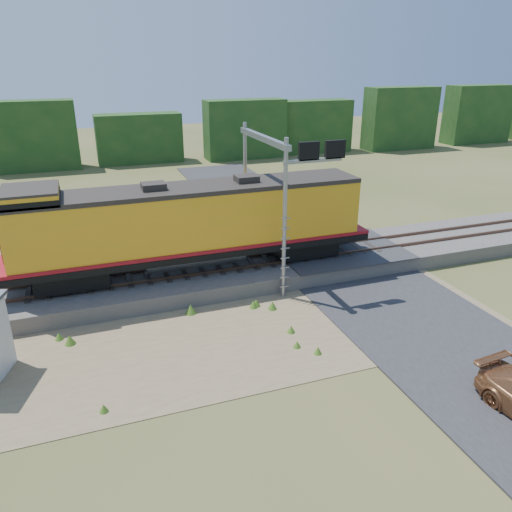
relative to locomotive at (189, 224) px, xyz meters
name	(u,v)px	position (x,y,z in m)	size (l,w,h in m)	color
ground	(258,338)	(1.41, -6.00, -3.27)	(140.00, 140.00, 0.00)	#475123
ballast	(218,274)	(1.41, 0.00, -2.87)	(70.00, 5.00, 0.80)	slate
rails	(218,265)	(1.41, 0.00, -2.39)	(70.00, 1.54, 0.16)	brown
dirt_shoulder	(208,340)	(-0.59, -5.50, -3.26)	(26.00, 8.00, 0.03)	#8C7754
road	(392,302)	(8.41, -5.26, -3.19)	(7.00, 66.00, 0.86)	#38383A
tree_line_north	(135,135)	(1.41, 32.00, -0.20)	(130.00, 3.00, 6.50)	#183E16
weed_clumps	(174,352)	(-2.09, -5.90, -3.27)	(15.00, 6.20, 0.56)	#497421
locomotive	(189,224)	(0.00, 0.00, 0.00)	(18.18, 2.77, 4.69)	black
signal_gantry	(276,171)	(4.27, -0.68, 2.41)	(3.02, 6.20, 7.63)	gray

